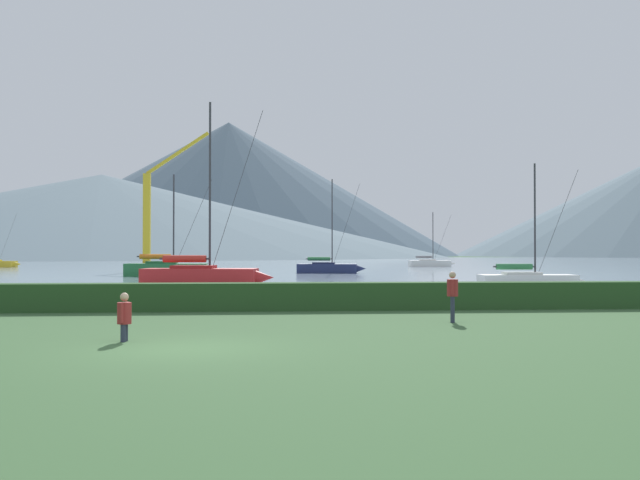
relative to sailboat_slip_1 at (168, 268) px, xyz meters
The scene contains 14 objects.
ground_plane 51.09m from the sailboat_slip_1, 82.13° to the right, with size 1000.00×1000.00×0.00m, color #385B33.
harbor_water 86.68m from the sailboat_slip_1, 85.37° to the left, with size 320.00×246.00×0.00m, color #8499A8.
hedge_line 40.21m from the sailboat_slip_1, 79.98° to the right, with size 80.00×1.20×1.07m, color #284C23.
sailboat_slip_1 is the anchor object (origin of this frame).
sailboat_slip_2 50.47m from the sailboat_slip_1, 47.79° to the left, with size 7.06×2.30×8.19m.
sailboat_slip_3 20.54m from the sailboat_slip_1, 76.39° to the right, with size 8.81×3.52×12.23m.
sailboat_slip_4 17.52m from the sailboat_slip_1, 25.80° to the left, with size 7.40×3.21×9.98m.
sailboat_slip_10 35.78m from the sailboat_slip_1, 45.89° to the right, with size 6.64×2.18×7.65m.
person_seated_viewer 49.33m from the sailboat_slip_1, 83.82° to the right, with size 0.36×0.57×1.25m.
person_standing_walker 47.33m from the sailboat_slip_1, 71.52° to the right, with size 0.36×0.55×1.65m.
dock_crane 17.52m from the sailboat_slip_1, 104.41° to the left, with size 8.16×2.00×16.35m.
distant_hill_central_peak 307.84m from the sailboat_slip_1, 91.65° to the left, with size 237.15×237.15×69.70m, color #425666.
distant_hill_east_ridge 251.37m from the sailboat_slip_1, 103.82° to the left, with size 293.18×293.18×35.28m, color slate.
distant_hill_far_shoulder 363.42m from the sailboat_slip_1, 91.34° to the left, with size 244.72×244.72×36.63m, color #425666.
Camera 1 is at (1.84, -17.06, 2.31)m, focal length 40.03 mm.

